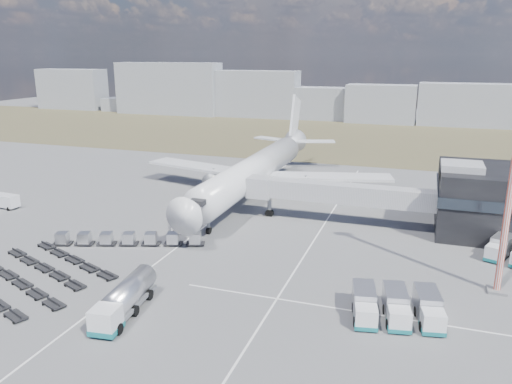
% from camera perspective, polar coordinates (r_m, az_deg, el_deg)
% --- Properties ---
extents(ground, '(420.00, 420.00, 0.00)m').
position_cam_1_polar(ground, '(70.04, -8.43, -7.15)').
color(ground, '#565659').
rests_on(ground, ground).
extents(grass_strip, '(420.00, 90.00, 0.01)m').
position_cam_1_polar(grass_strip, '(172.03, 8.51, 6.37)').
color(grass_strip, '#4D4A2E').
rests_on(grass_strip, ground).
extents(lane_markings, '(47.12, 110.00, 0.01)m').
position_cam_1_polar(lane_markings, '(69.00, 0.02, -7.32)').
color(lane_markings, silver).
rests_on(lane_markings, ground).
extents(jet_bridge, '(30.30, 3.80, 7.05)m').
position_cam_1_polar(jet_bridge, '(81.89, 8.04, -0.04)').
color(jet_bridge, '#939399').
rests_on(jet_bridge, ground).
extents(airliner, '(51.59, 64.53, 17.62)m').
position_cam_1_polar(airliner, '(96.97, 0.15, 2.70)').
color(airliner, silver).
rests_on(airliner, ground).
extents(skyline, '(292.98, 24.34, 23.12)m').
position_cam_1_polar(skyline, '(214.97, 5.21, 10.61)').
color(skyline, gray).
rests_on(skyline, ground).
extents(fuel_tanker, '(3.97, 11.05, 3.49)m').
position_cam_1_polar(fuel_tanker, '(55.73, -14.79, -11.73)').
color(fuel_tanker, silver).
rests_on(fuel_tanker, ground).
extents(pushback_tug, '(3.36, 2.29, 1.41)m').
position_cam_1_polar(pushback_tug, '(78.14, -8.41, -4.16)').
color(pushback_tug, silver).
rests_on(pushback_tug, ground).
extents(utility_van, '(4.93, 2.61, 2.49)m').
position_cam_1_polar(utility_van, '(100.13, -26.67, -0.96)').
color(utility_van, silver).
rests_on(utility_van, ground).
extents(catering_truck, '(4.14, 6.27, 2.67)m').
position_cam_1_polar(catering_truck, '(95.63, 9.16, -0.12)').
color(catering_truck, silver).
rests_on(catering_truck, ground).
extents(service_trucks_near, '(9.90, 8.19, 2.68)m').
position_cam_1_polar(service_trucks_near, '(55.14, 15.75, -12.45)').
color(service_trucks_near, silver).
rests_on(service_trucks_near, ground).
extents(uld_row, '(21.28, 8.44, 1.70)m').
position_cam_1_polar(uld_row, '(74.68, -14.34, -5.18)').
color(uld_row, black).
rests_on(uld_row, ground).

